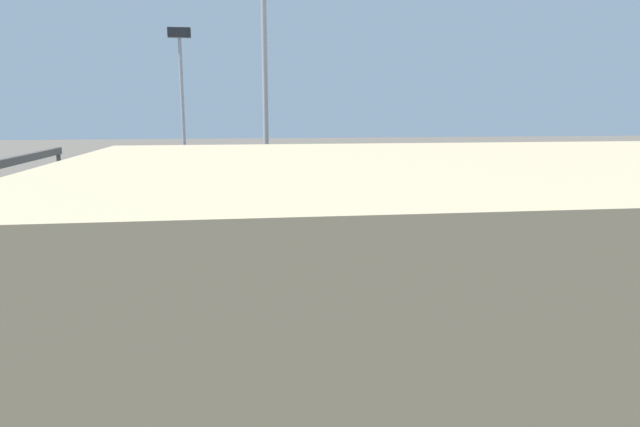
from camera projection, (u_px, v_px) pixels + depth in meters
ground_plane at (280, 231)px, 61.49m from camera, size 400.00×400.00×0.00m
track_bed_0 at (275, 214)px, 71.21m from camera, size 140.00×2.80×0.12m
track_bed_1 at (277, 222)px, 66.35m from camera, size 140.00×2.80×0.12m
track_bed_2 at (280, 231)px, 61.48m from camera, size 140.00×2.80×0.12m
track_bed_3 at (283, 241)px, 56.62m from camera, size 140.00×2.80×0.12m
track_bed_4 at (286, 254)px, 51.75m from camera, size 140.00×2.80×0.12m
train_on_track_1 at (134, 209)px, 63.77m from camera, size 90.60×3.06×4.40m
train_on_track_2 at (199, 216)px, 59.95m from camera, size 71.40×3.00×3.80m
light_mast_0 at (182, 95)px, 69.56m from camera, size 2.80×0.70×23.47m
light_mast_1 at (265, 62)px, 44.71m from camera, size 2.80×0.70×27.17m
signal_gantry at (20, 169)px, 56.56m from camera, size 0.70×25.00×8.80m
maintenance_shed at (624, 292)px, 23.52m from camera, size 46.13×21.28×11.57m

